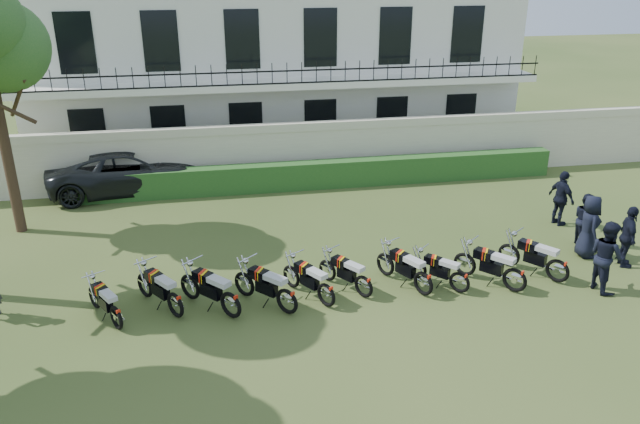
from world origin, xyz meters
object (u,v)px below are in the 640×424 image
object	(u,v)px
motorcycle_8	(515,274)
officer_1	(606,256)
officer_5	(561,198)
motorcycle_7	(460,277)
motorcycle_6	(424,278)
officer_4	(585,219)
officer_2	(628,237)
motorcycle_2	(230,299)
officer_3	(589,226)
motorcycle_4	(326,290)
motorcycle_1	(175,299)
motorcycle_5	(364,281)
motorcycle_3	(287,295)
motorcycle_0	(116,312)
motorcycle_9	(558,265)
suv	(130,170)

from	to	relation	value
motorcycle_8	officer_1	world-z (taller)	officer_1
officer_5	motorcycle_7	bearing A→B (deg)	114.78
motorcycle_6	officer_1	xyz separation A→B (m)	(4.65, -0.51, 0.44)
officer_4	officer_5	distance (m)	1.50
officer_2	officer_4	bearing A→B (deg)	32.27
motorcycle_2	officer_2	distance (m)	10.92
officer_3	motorcycle_4	bearing A→B (deg)	113.90
motorcycle_1	motorcycle_5	xyz separation A→B (m)	(4.63, 0.11, -0.04)
motorcycle_3	motorcycle_7	world-z (taller)	motorcycle_3
officer_2	officer_3	xyz separation A→B (m)	(-0.69, 0.78, 0.03)
officer_2	officer_3	world-z (taller)	officer_3
motorcycle_0	motorcycle_8	xyz separation A→B (m)	(9.80, -0.06, 0.06)
motorcycle_9	officer_4	bearing A→B (deg)	9.46
motorcycle_9	officer_3	bearing A→B (deg)	2.64
motorcycle_7	officer_4	xyz separation A→B (m)	(4.76, 2.12, 0.35)
motorcycle_6	suv	distance (m)	12.24
suv	officer_3	size ratio (longest dim) A/B	3.11
motorcycle_3	motorcycle_8	world-z (taller)	motorcycle_3
motorcycle_0	motorcycle_4	xyz separation A→B (m)	(4.93, 0.11, 0.03)
motorcycle_5	motorcycle_9	bearing A→B (deg)	-37.06
motorcycle_6	motorcycle_7	xyz separation A→B (m)	(0.95, -0.05, -0.05)
officer_4	motorcycle_8	bearing A→B (deg)	131.30
motorcycle_5	motorcycle_8	world-z (taller)	motorcycle_8
motorcycle_2	officer_2	bearing A→B (deg)	-37.72
motorcycle_6	motorcycle_8	size ratio (longest dim) A/B	1.11
motorcycle_8	officer_2	size ratio (longest dim) A/B	0.92
officer_4	motorcycle_5	bearing A→B (deg)	111.19
motorcycle_1	officer_3	distance (m)	11.57
motorcycle_0	motorcycle_5	bearing A→B (deg)	-27.05
motorcycle_2	motorcycle_6	bearing A→B (deg)	-39.36
motorcycle_8	officer_5	bearing A→B (deg)	7.79
motorcycle_3	officer_2	distance (m)	9.59
officer_4	officer_5	bearing A→B (deg)	3.28
officer_5	suv	bearing A→B (deg)	55.53
officer_2	officer_3	bearing A→B (deg)	61.22
motorcycle_0	suv	world-z (taller)	suv
motorcycle_5	suv	bearing A→B (deg)	90.24
motorcycle_1	motorcycle_7	size ratio (longest dim) A/B	1.24
motorcycle_2	officer_3	bearing A→B (deg)	-33.13
officer_1	motorcycle_9	bearing A→B (deg)	57.34
motorcycle_6	motorcycle_3	bearing A→B (deg)	156.03
motorcycle_8	officer_3	size ratio (longest dim) A/B	0.89
motorcycle_4	officer_4	size ratio (longest dim) A/B	1.04
motorcycle_8	motorcycle_9	world-z (taller)	motorcycle_8
motorcycle_2	motorcycle_4	distance (m)	2.32
motorcycle_5	officer_5	size ratio (longest dim) A/B	0.87
suv	officer_4	bearing A→B (deg)	-124.37
officer_3	officer_4	xyz separation A→B (m)	(0.35, 0.73, -0.12)
motorcycle_0	officer_3	distance (m)	12.91
officer_1	officer_4	world-z (taller)	officer_1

